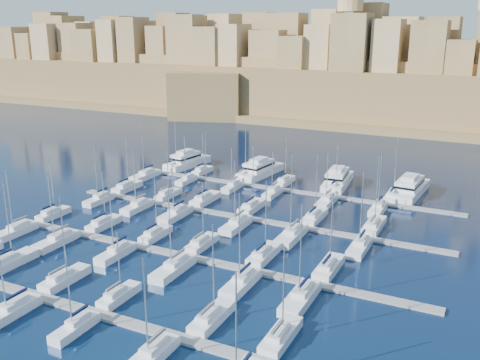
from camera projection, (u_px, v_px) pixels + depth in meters
The scene contains 54 objects.
ground at pixel (222, 235), 103.47m from camera, with size 600.00×600.00×0.00m, color black.
pontoon_near at pixel (107, 317), 74.14m from camera, with size 84.00×2.00×0.40m, color slate.
pontoon_mid_near at pixel (190, 257), 93.08m from camera, with size 84.00×2.00×0.40m, color slate.
pontoon_mid_far at pixel (245, 218), 112.03m from camera, with size 84.00×2.00×0.40m, color slate.
pontoon_far at pixel (284, 190), 130.97m from camera, with size 84.00×2.00×0.40m, color slate.
sailboat_1 at pixel (10, 262), 89.93m from camera, with size 3.01×10.04×15.42m.
sailboat_2 at pixel (65, 278), 84.15m from camera, with size 2.73×9.09×14.65m.
sailboat_3 at pixel (119, 296), 78.89m from camera, with size 2.35×7.83×10.83m.
sailboat_4 at pixel (212, 317), 72.94m from camera, with size 2.76×9.20×14.41m.
sailboat_5 at pixel (281, 336), 68.60m from camera, with size 2.73×9.11×13.20m.
sailboat_8 at pixel (10, 311), 74.49m from camera, with size 2.79×9.31×12.88m.
sailboat_9 at pixel (75, 327), 70.58m from camera, with size 2.26×7.54×11.40m.
sailboat_10 at pixel (151, 355), 64.56m from camera, with size 2.71×9.04×14.07m.
sailboat_12 at pixel (53, 214), 112.75m from camera, with size 2.42×8.06×13.98m.
sailboat_13 at pixel (104, 224), 107.33m from camera, with size 2.58×8.62×11.61m.
sailboat_14 at pixel (155, 234), 101.78m from camera, with size 2.45×8.18×12.15m.
sailboat_15 at pixel (202, 243), 97.67m from camera, with size 2.59×8.64×12.54m.
sailboat_16 at pixel (264, 254), 92.89m from camera, with size 2.87×9.56×14.22m.
sailboat_17 at pixel (329, 267), 87.94m from camera, with size 2.86×9.55×13.78m.
sailboat_18 at pixel (16, 231), 103.43m from camera, with size 2.80×9.34×13.54m.
sailboat_19 at pixel (57, 241), 98.76m from camera, with size 2.87×9.58×15.17m.
sailboat_20 at pixel (116, 253), 93.52m from camera, with size 2.59×8.63×13.52m.
sailboat_21 at pixel (174, 268), 87.65m from camera, with size 3.01×10.04×15.53m.
sailboat_22 at pixel (241, 283), 82.62m from camera, with size 2.88×9.59×15.76m.
sailboat_23 at pixel (301, 298), 78.08m from camera, with size 3.13×10.45×15.57m.
sailboat_24 at pixel (127, 187), 131.35m from camera, with size 2.76×9.20×13.90m.
sailboat_25 at pixel (168, 195), 125.61m from camera, with size 2.38×7.92×11.59m.
sailboat_26 at pixel (205, 199), 122.33m from camera, with size 2.96×9.87×16.60m.
sailboat_27 at pixel (252, 207), 117.15m from camera, with size 2.86×9.54×14.48m.
sailboat_28 at pixel (314, 217), 111.08m from camera, with size 2.88×9.59×14.32m.
sailboat_29 at pixel (374, 226), 106.04m from camera, with size 2.99×9.98×14.97m.
sailboat_30 at pixel (99, 199), 122.04m from camera, with size 2.55×8.50×14.81m.
sailboat_31 at pixel (138, 207), 117.24m from camera, with size 2.69×8.98×13.79m.
sailboat_32 at pixel (176, 214), 112.49m from camera, with size 2.99×9.97×13.79m.
sailboat_33 at pixel (236, 225), 106.51m from camera, with size 2.94×9.80×14.39m.
sailboat_34 at pixel (291, 235), 101.12m from camera, with size 3.18×10.59×17.05m.
sailboat_35 at pixel (360, 247), 96.15m from camera, with size 2.82×9.39×15.34m.
sailboat_36 at pixel (175, 166), 150.30m from camera, with size 2.71×9.04×14.07m.
sailboat_37 at pixel (202, 171), 145.98m from camera, with size 2.39×7.96×11.13m.
sailboat_38 at pixel (245, 176), 140.88m from camera, with size 2.59×8.63×13.44m.
sailboat_39 at pixel (285, 181), 136.10m from camera, with size 2.60×8.68×12.24m.
sailboat_40 at pixel (335, 188), 130.40m from camera, with size 2.54×8.48×11.55m.
sailboat_41 at pixel (393, 196), 124.79m from camera, with size 2.73×9.11×14.45m.
sailboat_42 at pixel (145, 175), 141.28m from camera, with size 3.10×10.32×16.72m.
sailboat_43 at pixel (187, 180), 137.38m from camera, with size 2.27×7.58×12.63m.
sailboat_44 at pixel (233, 187), 131.60m from camera, with size 2.36×7.86×10.88m.
sailboat_45 at pixel (273, 193), 126.98m from camera, with size 2.39×7.97×11.06m.
sailboat_46 at pixel (327, 201), 120.73m from camera, with size 2.77×9.23×12.34m.
sailboat_47 at pixel (378, 209), 115.99m from camera, with size 2.65×8.82×13.78m.
motor_yacht_a at pixel (187, 161), 152.58m from camera, with size 7.07×16.44×5.25m.
motor_yacht_b at pixel (260, 169), 143.56m from camera, with size 7.24×17.72×5.25m.
motor_yacht_c at pixel (337, 179), 134.39m from camera, with size 6.60×17.48×5.25m.
motor_yacht_d at pixel (410, 188), 127.42m from camera, with size 6.93×18.63×5.25m.
fortified_city at pixel (389, 83), 233.11m from camera, with size 460.00×108.95×59.52m.
Camera 1 is at (45.66, -84.90, 39.23)m, focal length 40.00 mm.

